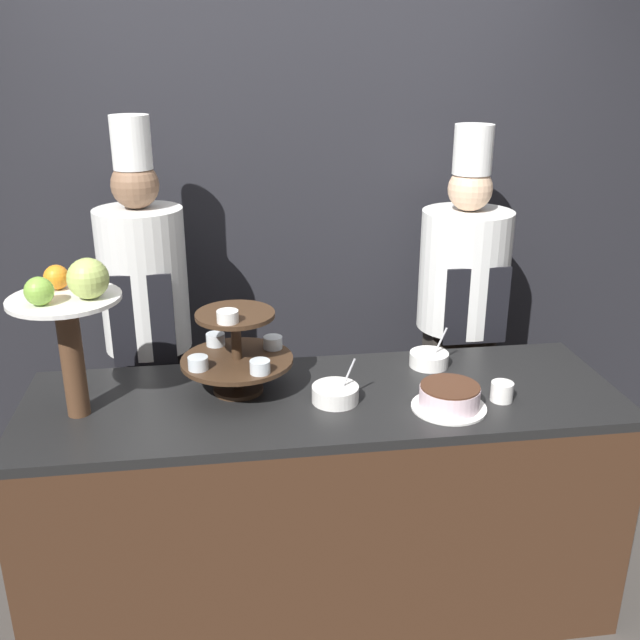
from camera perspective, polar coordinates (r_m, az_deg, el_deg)
wall_back at (r=3.36m, az=-2.22°, el=9.41°), size 10.00×0.06×2.80m
buffet_counter at (r=2.79m, az=0.30°, el=-14.36°), size 2.13×0.69×0.91m
tiered_stand at (r=2.54m, az=-6.70°, el=-2.42°), size 0.40×0.40×0.34m
fruit_pedestal at (r=2.41m, az=-19.32°, el=0.82°), size 0.36×0.36×0.55m
cake_round at (r=2.49m, az=10.31°, el=-6.12°), size 0.26×0.26×0.09m
cup_white at (r=2.59m, az=14.34°, el=-5.56°), size 0.08×0.08×0.07m
serving_bowl_near at (r=2.51m, az=1.23°, el=-5.92°), size 0.16×0.16×0.16m
serving_bowl_far at (r=2.81m, az=8.71°, el=-3.11°), size 0.15×0.15×0.16m
chef_left at (r=3.10m, az=-13.67°, el=0.28°), size 0.36×0.36×1.83m
chef_center_left at (r=3.27m, az=11.24°, el=0.89°), size 0.40×0.40×1.78m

